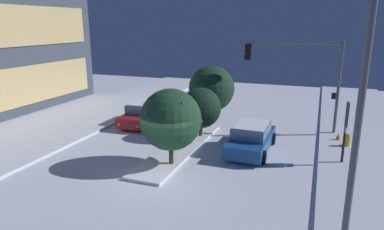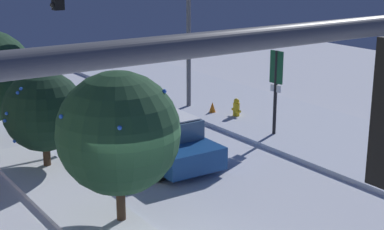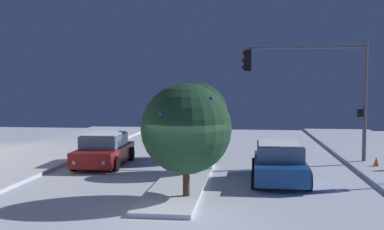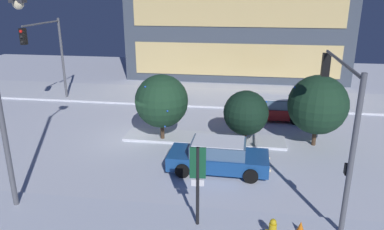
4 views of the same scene
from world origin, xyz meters
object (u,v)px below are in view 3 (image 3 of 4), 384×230
(car_near, at_px, (279,163))
(car_far, at_px, (104,150))
(traffic_light_corner_near_right, at_px, (314,79))
(decorated_tree_median, at_px, (186,129))
(decorated_tree_left_of_median, at_px, (199,130))
(construction_cone, at_px, (376,163))
(decorated_tree_right_of_median, at_px, (196,114))

(car_near, bearing_deg, car_far, 71.70)
(traffic_light_corner_near_right, relative_size, decorated_tree_median, 1.56)
(decorated_tree_left_of_median, relative_size, construction_cone, 5.48)
(decorated_tree_median, distance_m, decorated_tree_right_of_median, 8.27)
(decorated_tree_left_of_median, bearing_deg, decorated_tree_right_of_median, 7.76)
(car_far, height_order, decorated_tree_left_of_median, decorated_tree_left_of_median)
(traffic_light_corner_near_right, distance_m, construction_cone, 4.71)
(traffic_light_corner_near_right, distance_m, decorated_tree_median, 9.52)
(traffic_light_corner_near_right, height_order, construction_cone, traffic_light_corner_near_right)
(decorated_tree_left_of_median, xyz_separation_m, construction_cone, (1.99, -7.66, -1.54))
(decorated_tree_right_of_median, height_order, construction_cone, decorated_tree_right_of_median)
(traffic_light_corner_near_right, height_order, decorated_tree_right_of_median, traffic_light_corner_near_right)
(car_far, distance_m, decorated_tree_median, 7.82)
(decorated_tree_right_of_median, bearing_deg, car_near, -142.55)
(decorated_tree_median, relative_size, decorated_tree_right_of_median, 0.97)
(car_near, height_order, car_far, same)
(car_near, xyz_separation_m, traffic_light_corner_near_right, (4.54, -1.87, 3.28))
(car_far, relative_size, decorated_tree_left_of_median, 1.56)
(decorated_tree_median, bearing_deg, construction_cone, -49.23)
(car_near, height_order, decorated_tree_left_of_median, decorated_tree_left_of_median)
(car_near, bearing_deg, decorated_tree_left_of_median, 71.08)
(car_near, relative_size, construction_cone, 8.56)
(decorated_tree_left_of_median, bearing_deg, decorated_tree_median, -178.92)
(car_far, relative_size, traffic_light_corner_near_right, 0.81)
(decorated_tree_right_of_median, xyz_separation_m, construction_cone, (-1.72, -8.17, -2.01))
(car_far, xyz_separation_m, decorated_tree_median, (-6.10, -4.63, 1.59))
(decorated_tree_left_of_median, bearing_deg, construction_cone, -75.41)
(construction_cone, bearing_deg, decorated_tree_median, 130.77)
(car_far, bearing_deg, decorated_tree_right_of_median, 116.41)
(car_far, distance_m, construction_cone, 12.22)
(car_near, distance_m, decorated_tree_left_of_median, 3.62)
(car_near, bearing_deg, construction_cone, -53.32)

